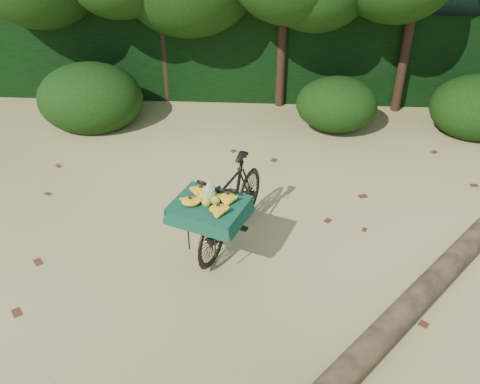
{
  "coord_description": "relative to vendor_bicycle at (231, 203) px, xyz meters",
  "views": [
    {
      "loc": [
        0.26,
        -4.26,
        4.21
      ],
      "look_at": [
        -0.03,
        0.67,
        0.94
      ],
      "focal_mm": 38.0,
      "sensor_mm": 36.0,
      "label": 1
    }
  ],
  "objects": [
    {
      "name": "vendor_bicycle",
      "position": [
        0.0,
        0.0,
        0.0
      ],
      "size": [
        1.28,
        1.98,
        1.13
      ],
      "rotation": [
        0.0,
        0.0,
        -0.36
      ],
      "color": "black",
      "rests_on": "ground"
    },
    {
      "name": "bush_clumps",
      "position": [
        0.66,
        3.32,
        -0.12
      ],
      "size": [
        8.8,
        1.7,
        0.9
      ],
      "primitive_type": null,
      "color": "black",
      "rests_on": "ground"
    },
    {
      "name": "hedge_backdrop",
      "position": [
        0.16,
        5.32,
        0.33
      ],
      "size": [
        26.0,
        1.8,
        1.8
      ],
      "primitive_type": "cube",
      "color": "black",
      "rests_on": "ground"
    },
    {
      "name": "leaf_litter",
      "position": [
        0.16,
        -0.33,
        -0.57
      ],
      "size": [
        7.0,
        7.3,
        0.01
      ],
      "primitive_type": null,
      "color": "#492613",
      "rests_on": "ground"
    },
    {
      "name": "ground",
      "position": [
        0.16,
        -0.98,
        -0.57
      ],
      "size": [
        80.0,
        80.0,
        0.0
      ],
      "primitive_type": "plane",
      "color": "tan",
      "rests_on": "ground"
    },
    {
      "name": "fallen_log",
      "position": [
        2.06,
        -1.19,
        -0.43
      ],
      "size": [
        2.82,
        3.15,
        0.28
      ],
      "primitive_type": "cylinder",
      "rotation": [
        1.57,
        0.0,
        -0.72
      ],
      "color": "brown",
      "rests_on": "ground"
    },
    {
      "name": "tree_row",
      "position": [
        -0.49,
        4.52,
        1.43
      ],
      "size": [
        14.5,
        2.0,
        4.0
      ],
      "primitive_type": null,
      "color": "black",
      "rests_on": "ground"
    }
  ]
}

